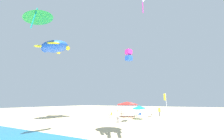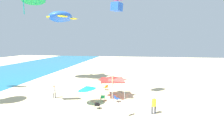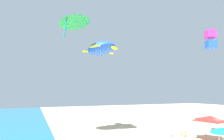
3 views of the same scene
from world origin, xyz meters
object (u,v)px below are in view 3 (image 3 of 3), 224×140
kite_box_magenta (211,39)px  kite_delta_green (74,20)px  beach_umbrella (221,129)px  kite_turtle_blue (101,49)px  folding_chair_near_cooler (184,133)px  canopy_tent (211,119)px

kite_box_magenta → kite_delta_green: 16.75m
beach_umbrella → kite_turtle_blue: kite_turtle_blue is taller
folding_chair_near_cooler → kite_turtle_blue: kite_turtle_blue is taller
folding_chair_near_cooler → kite_box_magenta: bearing=72.2°
folding_chair_near_cooler → kite_delta_green: (3.82, 13.14, 13.75)m
beach_umbrella → kite_box_magenta: bearing=-46.8°
canopy_tent → folding_chair_near_cooler: (2.70, 1.38, -1.94)m
canopy_tent → beach_umbrella: 3.92m
kite_turtle_blue → kite_delta_green: 5.20m
canopy_tent → kite_box_magenta: 9.28m
folding_chair_near_cooler → kite_delta_green: 19.40m
folding_chair_near_cooler → kite_turtle_blue: size_ratio=0.14×
kite_box_magenta → beach_umbrella: bearing=-21.2°
canopy_tent → kite_box_magenta: (-0.25, -0.58, 9.26)m
canopy_tent → kite_delta_green: (6.52, 14.52, 11.81)m
kite_delta_green → folding_chair_near_cooler: bearing=-59.4°
canopy_tent → kite_delta_green: 19.82m
folding_chair_near_cooler → canopy_tent: bearing=65.6°
beach_umbrella → kite_box_magenta: (2.80, -2.98, 9.76)m
kite_delta_green → beach_umbrella: bearing=-81.5°
beach_umbrella → kite_delta_green: kite_delta_green is taller
folding_chair_near_cooler → kite_box_magenta: (-2.95, -1.97, 11.20)m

